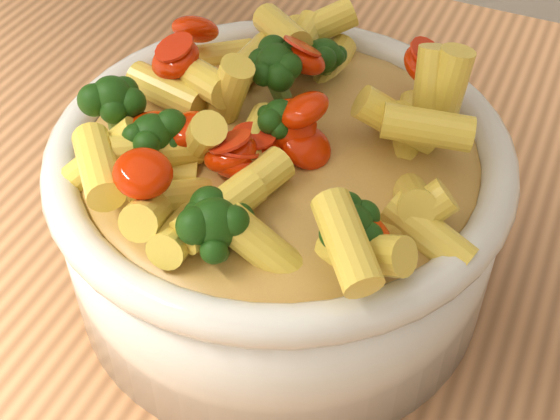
% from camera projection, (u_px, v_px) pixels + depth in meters
% --- Properties ---
extents(table, '(1.20, 0.80, 0.90)m').
position_uv_depth(table, '(229.00, 375.00, 0.56)').
color(table, tan).
rests_on(table, ground).
extents(serving_bowl, '(0.26, 0.26, 0.11)m').
position_uv_depth(serving_bowl, '(280.00, 208.00, 0.46)').
color(serving_bowl, silver).
rests_on(serving_bowl, table).
extents(pasta_salad, '(0.20, 0.20, 0.05)m').
position_uv_depth(pasta_salad, '(280.00, 115.00, 0.41)').
color(pasta_salad, '#FFE350').
rests_on(pasta_salad, serving_bowl).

